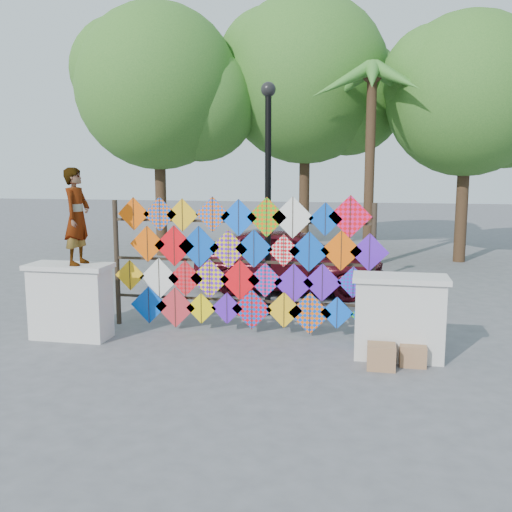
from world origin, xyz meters
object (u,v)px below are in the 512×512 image
vendor_woman (77,217)px  sedan (289,259)px  lamppost (268,177)px  kite_rack (243,264)px

vendor_woman → sedan: vendor_woman is taller
vendor_woman → lamppost: (2.81, 2.20, 0.61)m
sedan → lamppost: (-0.12, -2.24, 1.94)m
lamppost → sedan: bearing=87.0°
kite_rack → lamppost: 1.96m
vendor_woman → sedan: size_ratio=0.36×
kite_rack → lamppost: lamppost is taller
kite_rack → lamppost: bearing=80.8°
kite_rack → sedan: bearing=84.7°
vendor_woman → lamppost: bearing=-51.4°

